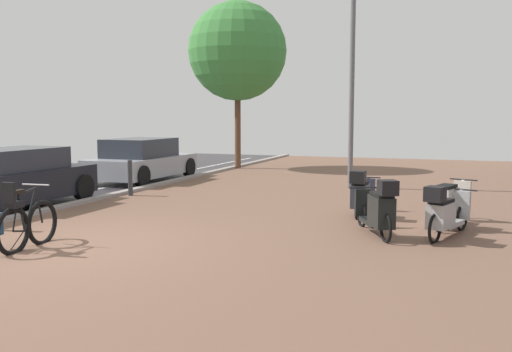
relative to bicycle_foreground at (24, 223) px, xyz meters
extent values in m
cube|color=brown|center=(5.24, 0.32, -0.42)|extent=(14.40, 40.00, 0.05)
torus|color=black|center=(0.06, -0.28, -0.06)|extent=(0.14, 0.74, 0.73)
torus|color=black|center=(0.00, 0.40, -0.06)|extent=(0.14, 0.74, 0.73)
cylinder|color=black|center=(0.02, 0.13, 0.20)|extent=(0.06, 0.34, 0.64)
cylinder|color=black|center=(0.04, -0.08, 0.17)|extent=(0.05, 0.15, 0.58)
cylinder|color=black|center=(0.03, 0.07, 0.49)|extent=(0.07, 0.42, 0.09)
cylinder|color=black|center=(0.05, -0.15, -0.09)|extent=(0.05, 0.27, 0.08)
cylinder|color=black|center=(0.05, -0.21, 0.20)|extent=(0.04, 0.18, 0.54)
cylinder|color=black|center=(0.01, 0.34, 0.22)|extent=(0.04, 0.16, 0.58)
cube|color=black|center=(0.05, -0.13, 0.50)|extent=(0.11, 0.23, 0.06)
cylinder|color=#ADADB2|center=(0.01, 0.28, 0.56)|extent=(0.48, 0.07, 0.02)
cube|color=black|center=(0.05, -0.23, 0.33)|extent=(0.22, 0.26, 0.10)
cube|color=black|center=(0.06, -0.33, 0.51)|extent=(0.20, 0.08, 0.32)
cylinder|color=black|center=(-0.05, -0.10, -0.25)|extent=(0.19, 0.11, 0.29)
torus|color=black|center=(5.91, 2.59, -0.17)|extent=(0.21, 0.50, 0.51)
torus|color=black|center=(6.33, 3.79, -0.17)|extent=(0.21, 0.50, 0.51)
cube|color=#ABADAE|center=(6.12, 3.19, -0.19)|extent=(0.50, 0.77, 0.08)
cube|color=#ABADAE|center=(5.99, 2.80, 0.02)|extent=(0.47, 0.63, 0.41)
cube|color=black|center=(5.99, 2.80, 0.25)|extent=(0.41, 0.57, 0.06)
cylinder|color=#ABADAE|center=(6.32, 3.77, 0.09)|extent=(0.11, 0.14, 0.51)
cube|color=#ABADAE|center=(6.29, 3.70, 0.06)|extent=(0.33, 0.18, 0.50)
cylinder|color=black|center=(6.31, 3.75, 0.34)|extent=(0.50, 0.20, 0.03)
cube|color=black|center=(5.90, 2.54, 0.40)|extent=(0.36, 0.36, 0.24)
torus|color=black|center=(4.40, 4.20, -0.17)|extent=(0.06, 0.50, 0.49)
torus|color=black|center=(4.42, 5.37, -0.17)|extent=(0.06, 0.50, 0.49)
cube|color=#2F3445|center=(4.41, 4.79, -0.19)|extent=(0.29, 0.66, 0.08)
cube|color=#2F3445|center=(4.40, 4.41, 0.04)|extent=(0.31, 0.52, 0.46)
cube|color=black|center=(4.40, 4.41, 0.30)|extent=(0.27, 0.47, 0.06)
cylinder|color=#2F3445|center=(4.42, 5.34, 0.07)|extent=(0.07, 0.12, 0.50)
cube|color=#2F3445|center=(4.42, 5.27, 0.05)|extent=(0.32, 0.09, 0.49)
cylinder|color=black|center=(4.42, 5.32, 0.32)|extent=(0.52, 0.04, 0.03)
cube|color=black|center=(4.40, 4.15, 0.45)|extent=(0.29, 0.29, 0.24)
torus|color=black|center=(5.96, 3.57, -0.14)|extent=(0.22, 0.55, 0.56)
torus|color=black|center=(6.35, 4.80, -0.14)|extent=(0.22, 0.55, 0.56)
cube|color=beige|center=(6.16, 4.19, -0.17)|extent=(0.49, 0.77, 0.08)
cube|color=beige|center=(6.03, 3.79, 0.09)|extent=(0.46, 0.63, 0.51)
cube|color=black|center=(6.03, 3.79, 0.37)|extent=(0.40, 0.57, 0.06)
cylinder|color=beige|center=(6.35, 4.77, 0.13)|extent=(0.10, 0.14, 0.56)
cube|color=beige|center=(6.32, 4.70, 0.11)|extent=(0.33, 0.17, 0.55)
cylinder|color=black|center=(6.34, 4.75, 0.41)|extent=(0.50, 0.19, 0.03)
torus|color=black|center=(5.16, 2.36, -0.17)|extent=(0.27, 0.47, 0.50)
torus|color=black|center=(4.59, 3.53, -0.17)|extent=(0.27, 0.47, 0.50)
cube|color=black|center=(4.87, 2.94, -0.19)|extent=(0.57, 0.78, 0.08)
cube|color=black|center=(5.06, 2.57, 0.06)|extent=(0.52, 0.65, 0.51)
cube|color=black|center=(5.06, 2.57, 0.35)|extent=(0.46, 0.58, 0.06)
cylinder|color=black|center=(4.60, 3.51, 0.08)|extent=(0.12, 0.14, 0.51)
cube|color=black|center=(4.63, 3.44, 0.06)|extent=(0.32, 0.21, 0.50)
cylinder|color=black|center=(4.61, 3.49, 0.33)|extent=(0.48, 0.26, 0.03)
cube|color=black|center=(5.19, 2.31, 0.50)|extent=(0.37, 0.37, 0.24)
cube|color=black|center=(-3.06, 2.88, 0.11)|extent=(1.66, 4.11, 0.66)
cube|color=#282D38|center=(-3.06, 3.04, 0.68)|extent=(1.39, 2.17, 0.48)
cylinder|color=black|center=(-3.85, 4.42, -0.08)|extent=(0.20, 0.62, 0.62)
cylinder|color=black|center=(-2.28, 4.42, -0.08)|extent=(0.20, 0.62, 0.62)
cube|color=#9EA2AB|center=(-3.11, 8.47, 0.07)|extent=(1.84, 3.96, 0.58)
cube|color=#282D38|center=(-3.11, 8.34, 0.64)|extent=(1.54, 2.22, 0.57)
cylinder|color=black|center=(-3.99, 9.93, -0.08)|extent=(0.20, 0.62, 0.62)
cylinder|color=black|center=(-2.23, 9.93, -0.08)|extent=(0.20, 0.62, 0.62)
cylinder|color=black|center=(-3.99, 7.01, -0.08)|extent=(0.20, 0.62, 0.62)
cylinder|color=black|center=(-2.23, 7.01, -0.08)|extent=(0.20, 0.62, 0.62)
cylinder|color=slate|center=(3.39, 8.85, 2.83)|extent=(0.14, 0.14, 6.45)
cylinder|color=brown|center=(-1.80, 13.24, 1.18)|extent=(0.23, 0.23, 3.16)
sphere|color=#3E853D|center=(-1.80, 13.24, 4.07)|extent=(3.74, 3.74, 3.74)
cylinder|color=#38383D|center=(-1.61, 5.45, 0.06)|extent=(0.12, 0.12, 0.91)
camera|label=1|loc=(6.21, -6.61, 1.64)|focal=38.83mm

